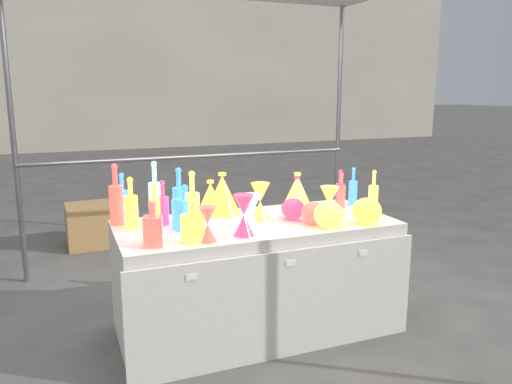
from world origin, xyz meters
name	(u,v)px	position (x,y,z in m)	size (l,w,h in m)	color
ground	(256,328)	(0.00, 0.00, 0.00)	(80.00, 80.00, 0.00)	#615F59
display_table	(257,276)	(0.00, -0.01, 0.37)	(1.84, 0.83, 0.75)	silver
background_building	(213,48)	(4.00, 14.00, 3.00)	(14.00, 6.00, 6.00)	beige
cardboard_box_closed	(97,224)	(-0.85, 2.35, 0.22)	(0.61, 0.44, 0.44)	#B0854F
cardboard_box_flat	(218,241)	(0.33, 1.91, 0.03)	(0.61, 0.44, 0.05)	#B0854F
bottle_0	(155,204)	(-0.63, 0.15, 0.89)	(0.07, 0.07, 0.28)	red
bottle_1	(122,197)	(-0.80, 0.35, 0.91)	(0.08, 0.08, 0.32)	#1B9649
bottle_2	(116,194)	(-0.85, 0.28, 0.95)	(0.09, 0.09, 0.39)	orange
bottle_3	(163,202)	(-0.57, 0.16, 0.89)	(0.07, 0.07, 0.29)	#1B319E
bottle_4	(192,201)	(-0.43, -0.04, 0.94)	(0.09, 0.09, 0.37)	#116F64
bottle_5	(155,191)	(-0.60, 0.29, 0.95)	(0.09, 0.09, 0.40)	#CE2987
bottle_6	(131,202)	(-0.77, 0.16, 0.91)	(0.08, 0.08, 0.32)	red
bottle_7	(179,195)	(-0.46, 0.19, 0.93)	(0.08, 0.08, 0.36)	#1B9649
decanter_0	(192,221)	(-0.50, -0.28, 0.87)	(0.10, 0.10, 0.25)	red
decanter_1	(153,224)	(-0.72, -0.27, 0.88)	(0.10, 0.10, 0.26)	orange
decanter_2	(185,207)	(-0.47, -0.01, 0.89)	(0.12, 0.12, 0.29)	#1B9649
hourglass_0	(208,224)	(-0.41, -0.30, 0.85)	(0.10, 0.10, 0.20)	orange
hourglass_1	(244,215)	(-0.18, -0.26, 0.87)	(0.12, 0.12, 0.25)	#1B319E
hourglass_2	(329,205)	(0.43, -0.20, 0.87)	(0.12, 0.12, 0.24)	#116F64
hourglass_3	(252,212)	(-0.10, -0.18, 0.87)	(0.12, 0.12, 0.23)	#CE2987
hourglass_4	(260,202)	(0.04, 0.03, 0.88)	(0.13, 0.13, 0.25)	red
globe_0	(367,212)	(0.65, -0.30, 0.83)	(0.19, 0.19, 0.15)	red
globe_1	(329,216)	(0.37, -0.30, 0.83)	(0.19, 0.19, 0.15)	#116F64
globe_2	(313,214)	(0.32, -0.18, 0.81)	(0.16, 0.16, 0.13)	orange
globe_3	(293,210)	(0.25, -0.03, 0.81)	(0.16, 0.16, 0.13)	#1B319E
lampshade_0	(211,198)	(-0.22, 0.28, 0.87)	(0.21, 0.21, 0.25)	#D1E530
lampshade_1	(222,194)	(-0.14, 0.28, 0.90)	(0.25, 0.25, 0.29)	#D1E530
lampshade_2	(297,191)	(0.43, 0.28, 0.87)	(0.20, 0.20, 0.23)	#1B319E
lampshade_3	(297,190)	(0.44, 0.28, 0.88)	(0.22, 0.22, 0.26)	#116F64
bottle_8	(353,186)	(0.86, 0.19, 0.89)	(0.06, 0.06, 0.28)	#1B9649
bottle_9	(341,191)	(0.71, 0.12, 0.88)	(0.06, 0.06, 0.26)	orange
bottle_10	(340,189)	(0.71, 0.14, 0.89)	(0.06, 0.06, 0.28)	#1B319E
bottle_11	(373,191)	(0.86, -0.07, 0.90)	(0.07, 0.07, 0.30)	#116F64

